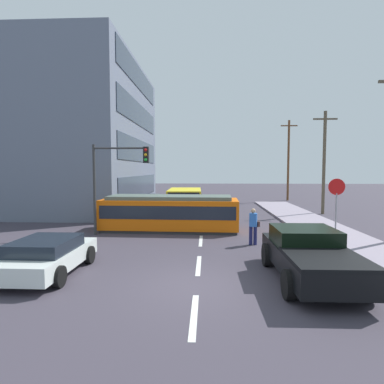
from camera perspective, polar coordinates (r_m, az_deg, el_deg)
name	(u,v)px	position (r m, az deg, el deg)	size (l,w,h in m)	color
ground_plane	(202,226)	(19.68, 1.80, -6.07)	(120.00, 120.00, 0.00)	#3D3743
sidewalk_curb_right	(345,241)	(17.03, 25.33, -7.80)	(3.20, 36.00, 0.14)	gray
lane_stripe_0	(194,315)	(8.14, 0.36, -20.94)	(0.16, 2.40, 0.01)	silver
lane_stripe_1	(199,265)	(11.89, 1.17, -12.79)	(0.16, 2.40, 0.01)	silver
lane_stripe_2	(201,241)	(15.76, 1.57, -8.59)	(0.16, 2.40, 0.01)	silver
lane_stripe_3	(203,215)	(24.31, 1.98, -4.13)	(0.16, 2.40, 0.01)	silver
lane_stripe_4	(204,206)	(30.26, 2.12, -2.53)	(0.16, 2.40, 0.01)	silver
corner_building	(59,137)	(32.09, -22.40, 8.99)	(14.83, 17.38, 12.80)	slate
streetcar_tram	(170,212)	(18.34, -3.91, -3.60)	(7.68, 2.76, 1.97)	orange
city_bus	(185,200)	(25.43, -1.27, -1.34)	(2.68, 5.17, 1.89)	gold
pedestrian_crossing	(253,224)	(15.04, 10.77, -5.62)	(0.49, 0.36, 1.67)	#1C1F51
pickup_truck_parked	(309,255)	(10.80, 19.97, -10.39)	(2.32, 5.02, 1.55)	black
parked_sedan_near	(47,255)	(11.80, -24.18, -10.15)	(2.11, 4.04, 1.19)	silver
parked_sedan_mid	(123,210)	(22.96, -12.07, -3.14)	(2.15, 4.38, 1.19)	#2E5434
parked_sedan_far	(150,201)	(29.43, -7.47, -1.53)	(2.05, 4.23, 1.19)	beige
stop_sign	(336,196)	(16.36, 24.15, -0.71)	(0.76, 0.07, 2.88)	gray
traffic_light_mast	(117,171)	(17.34, -13.16, 3.60)	(2.97, 0.33, 4.75)	#333333
utility_pole_mid	(324,161)	(26.82, 22.29, 5.14)	(1.80, 0.24, 7.87)	brown
utility_pole_far	(288,159)	(37.43, 16.65, 5.62)	(1.80, 0.24, 8.85)	brown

